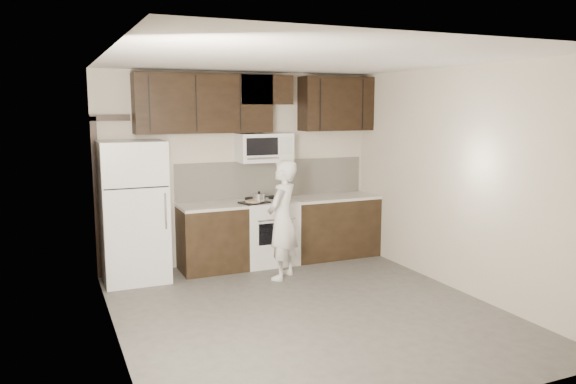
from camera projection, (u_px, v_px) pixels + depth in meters
floor at (307, 311)px, 6.16m from camera, size 4.50×4.50×0.00m
back_wall at (240, 168)px, 8.00m from camera, size 4.00×0.00×4.00m
ceiling at (308, 59)px, 5.76m from camera, size 4.50×4.50×0.00m
counter_run at (287, 230)px, 8.09m from camera, size 2.95×0.64×0.91m
stove at (268, 232)px, 7.97m from camera, size 0.76×0.66×0.94m
backsplash at (273, 178)px, 8.21m from camera, size 2.90×0.02×0.54m
upper_cabinets at (257, 102)px, 7.78m from camera, size 3.48×0.35×0.78m
microwave at (264, 148)px, 7.90m from camera, size 0.76×0.42×0.40m
refrigerator at (134, 212)px, 7.13m from camera, size 0.80×0.76×1.80m
door_trim at (99, 183)px, 7.22m from camera, size 0.50×0.08×2.12m
saucepan at (259, 198)px, 7.69m from camera, size 0.30×0.18×0.17m
baking_tray at (254, 202)px, 7.69m from camera, size 0.44×0.38×0.02m
pizza at (254, 201)px, 7.69m from camera, size 0.31×0.31×0.02m
person at (282, 220)px, 7.23m from camera, size 0.67×0.66×1.55m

